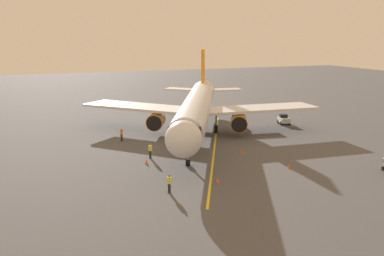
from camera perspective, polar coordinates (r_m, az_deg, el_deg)
The scene contains 11 objects.
ground_plane at distance 59.98m, azimuth 0.18°, elevation -1.35°, with size 220.00×220.00×0.00m, color #4C4C4F.
apron_lead_in_line at distance 55.36m, azimuth 2.93°, elevation -2.51°, with size 0.24×40.00×0.01m, color yellow.
airplane at distance 60.19m, azimuth 0.63°, elevation 2.59°, with size 31.64×37.67×11.50m.
ground_crew_marshaller at distance 39.61m, azimuth -2.97°, elevation -7.19°, with size 0.47×0.45×1.71m.
ground_crew_wing_walker at distance 58.98m, azimuth -9.12°, elevation -0.85°, with size 0.45×0.47×1.71m.
ground_crew_loader at distance 50.52m, azimuth -5.44°, elevation -2.95°, with size 0.41×0.27×1.71m.
tug_near_nose at distance 70.89m, azimuth 11.81°, elevation 1.07°, with size 2.08×2.62×1.50m.
safety_cone_nose_left at distance 48.56m, azimuth -5.93°, elevation -4.33°, with size 0.32×0.32×0.55m, color #F2590F.
safety_cone_nose_right at distance 47.91m, azimuth 12.47°, elevation -4.79°, with size 0.32×0.32×0.55m, color #F2590F.
safety_cone_wing_port at distance 52.69m, azimuth 6.47°, elevation -3.03°, with size 0.32×0.32×0.55m, color #F2590F.
safety_cone_wing_starboard at distance 42.48m, azimuth 3.36°, elevation -6.72°, with size 0.32×0.32×0.55m, color #F2590F.
Camera 1 is at (21.50, 54.22, 13.99)m, focal length 41.16 mm.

